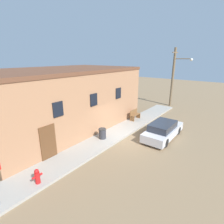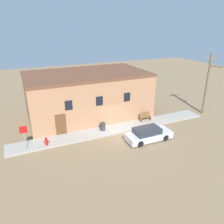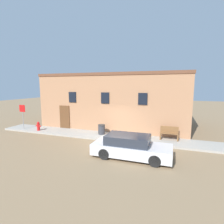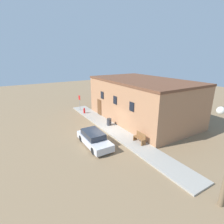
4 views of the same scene
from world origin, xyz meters
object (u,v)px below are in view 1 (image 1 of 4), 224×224
Objects in this scene: bench at (135,115)px; parked_car at (163,130)px; fire_hydrant at (37,176)px; utility_pole at (174,76)px; trash_bin at (102,133)px.

parked_car reaches higher than bench.
utility_pole reaches higher than fire_hydrant.
trash_bin is (5.60, 0.72, 0.01)m from fire_hydrant.
parked_car is (-9.62, -2.81, -3.17)m from utility_pole.
bench is 4.14m from parked_car.
trash_bin is 13.20m from utility_pole.
bench reaches higher than fire_hydrant.
fire_hydrant is 0.18× the size of parked_car.
bench is at bearing 2.85° from trash_bin.
fire_hydrant is 10.76m from bench.
bench reaches higher than trash_bin.
fire_hydrant is 0.99× the size of trash_bin.
fire_hydrant is 5.64m from trash_bin.
parked_car is at bearing -118.29° from bench.
fire_hydrant is at bearing -172.66° from trash_bin.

